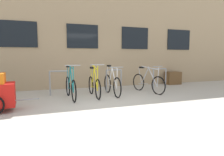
# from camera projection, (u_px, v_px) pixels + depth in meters

# --- Properties ---
(ground_plane) EXTENTS (42.00, 42.00, 0.00)m
(ground_plane) POSITION_uv_depth(u_px,v_px,m) (106.00, 106.00, 5.16)
(ground_plane) COLOR #B2ADA0
(storefront_building) EXTENTS (28.00, 7.46, 5.46)m
(storefront_building) POSITION_uv_depth(u_px,v_px,m) (71.00, 33.00, 11.34)
(storefront_building) COLOR tan
(storefront_building) RESTS_ON ground
(bike_rack) EXTENTS (6.64, 0.05, 0.85)m
(bike_rack) POSITION_uv_depth(u_px,v_px,m) (88.00, 79.00, 6.85)
(bike_rack) COLOR gray
(bike_rack) RESTS_ON ground
(bicycle_yellow) EXTENTS (0.44, 1.62, 1.10)m
(bicycle_yellow) POSITION_uv_depth(u_px,v_px,m) (94.00, 85.00, 6.36)
(bicycle_yellow) COLOR black
(bicycle_yellow) RESTS_ON ground
(bicycle_white) EXTENTS (0.44, 1.69, 1.04)m
(bicycle_white) POSITION_uv_depth(u_px,v_px,m) (112.00, 84.00, 6.63)
(bicycle_white) COLOR black
(bicycle_white) RESTS_ON ground
(bicycle_silver) EXTENTS (0.53, 1.71, 1.01)m
(bicycle_silver) POSITION_uv_depth(u_px,v_px,m) (148.00, 82.00, 7.11)
(bicycle_silver) COLOR black
(bicycle_silver) RESTS_ON ground
(bicycle_teal) EXTENTS (0.44, 1.68, 1.10)m
(bicycle_teal) POSITION_uv_depth(u_px,v_px,m) (71.00, 86.00, 6.03)
(bicycle_teal) COLOR black
(bicycle_teal) RESTS_ON ground
(planter_box) EXTENTS (0.70, 0.44, 0.60)m
(planter_box) POSITION_uv_depth(u_px,v_px,m) (173.00, 78.00, 9.21)
(planter_box) COLOR brown
(planter_box) RESTS_ON ground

